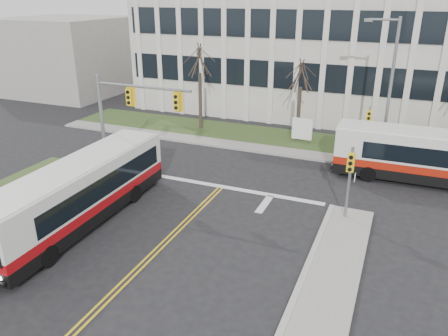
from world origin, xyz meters
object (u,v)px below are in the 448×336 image
directory_sign (302,129)px  bus_main (80,194)px  streetlight (388,83)px  bus_cross (437,159)px

directory_sign → bus_main: bearing=-114.5°
streetlight → bus_cross: (3.32, -2.74, -3.67)m
streetlight → bus_cross: streetlight is taller
directory_sign → bus_main: size_ratio=0.18×
streetlight → bus_cross: size_ratio=0.81×
bus_main → bus_cross: bearing=35.4°
streetlight → bus_main: streetlight is taller
directory_sign → bus_main: (-7.18, -15.77, 0.34)m
streetlight → directory_sign: size_ratio=4.60×
directory_sign → bus_cross: 9.73m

